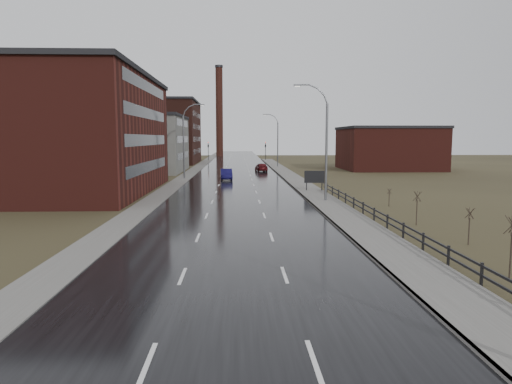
{
  "coord_description": "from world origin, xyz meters",
  "views": [
    {
      "loc": [
        0.21,
        -7.97,
        6.21
      ],
      "look_at": [
        1.29,
        19.15,
        3.0
      ],
      "focal_mm": 32.0,
      "sensor_mm": 36.0,
      "label": 1
    }
  ],
  "objects": [
    {
      "name": "road",
      "position": [
        0.0,
        60.0,
        0.03
      ],
      "size": [
        14.0,
        300.0,
        0.06
      ],
      "primitive_type": "cube",
      "color": "black",
      "rests_on": "ground"
    },
    {
      "name": "sidewalk_right",
      "position": [
        8.6,
        35.0,
        0.09
      ],
      "size": [
        3.2,
        180.0,
        0.18
      ],
      "primitive_type": "cube",
      "color": "#595651",
      "rests_on": "ground"
    },
    {
      "name": "curb_right",
      "position": [
        7.08,
        35.0,
        0.09
      ],
      "size": [
        0.16,
        180.0,
        0.18
      ],
      "primitive_type": "cube",
      "color": "slate",
      "rests_on": "ground"
    },
    {
      "name": "sidewalk_left",
      "position": [
        -8.2,
        60.0,
        0.06
      ],
      "size": [
        2.4,
        260.0,
        0.12
      ],
      "primitive_type": "cube",
      "color": "#595651",
      "rests_on": "ground"
    },
    {
      "name": "warehouse_near",
      "position": [
        -20.99,
        45.0,
        6.76
      ],
      "size": [
        22.44,
        28.56,
        13.5
      ],
      "color": "#471914",
      "rests_on": "ground"
    },
    {
      "name": "warehouse_mid",
      "position": [
        -17.99,
        78.0,
        5.26
      ],
      "size": [
        16.32,
        20.4,
        10.5
      ],
      "color": "slate",
      "rests_on": "ground"
    },
    {
      "name": "warehouse_far",
      "position": [
        -22.99,
        108.0,
        7.76
      ],
      "size": [
        26.52,
        24.48,
        15.5
      ],
      "color": "#331611",
      "rests_on": "ground"
    },
    {
      "name": "building_right",
      "position": [
        30.3,
        82.0,
        4.26
      ],
      "size": [
        18.36,
        16.32,
        8.5
      ],
      "color": "#471914",
      "rests_on": "ground"
    },
    {
      "name": "smokestack",
      "position": [
        -6.0,
        150.0,
        15.5
      ],
      "size": [
        2.7,
        2.7,
        30.7
      ],
      "color": "#331611",
      "rests_on": "ground"
    },
    {
      "name": "streetlight_right_mid",
      "position": [
        8.5,
        36.0,
        5.84
      ],
      "size": [
        3.36,
        0.28,
        11.35
      ],
      "color": "slate",
      "rests_on": "ground"
    },
    {
      "name": "streetlight_left",
      "position": [
        -7.7,
        62.0,
        5.84
      ],
      "size": [
        3.36,
        0.28,
        11.35
      ],
      "color": "slate",
      "rests_on": "ground"
    },
    {
      "name": "streetlight_right_far",
      "position": [
        8.5,
        90.0,
        5.84
      ],
      "size": [
        3.36,
        0.28,
        11.35
      ],
      "color": "slate",
      "rests_on": "ground"
    },
    {
      "name": "guardrail",
      "position": [
        10.3,
        18.31,
        0.71
      ],
      "size": [
        0.1,
        53.05,
        1.1
      ],
      "color": "black",
      "rests_on": "ground"
    },
    {
      "name": "shrub_c",
      "position": [
        12.24,
        11.21,
        1.51
      ],
      "size": [
        0.67,
        0.7,
        2.83
      ],
      "color": "#382D23",
      "rests_on": "ground"
    },
    {
      "name": "shrub_d",
      "position": [
        13.69,
        17.66,
        1.16
      ],
      "size": [
        0.52,
        0.55,
        2.19
      ],
      "color": "#382D23",
      "rests_on": "ground"
    },
    {
      "name": "shrub_e",
      "position": [
        13.04,
        23.85,
        1.3
      ],
      "size": [
        0.58,
        0.61,
        2.44
      ],
      "color": "#382D23",
      "rests_on": "ground"
    },
    {
      "name": "shrub_f",
      "position": [
        14.04,
        32.82,
        0.87
      ],
      "size": [
        0.4,
        0.42,
        1.64
      ],
      "color": "#382D23",
      "rests_on": "ground"
    },
    {
      "name": "billboard",
      "position": [
        9.1,
        44.46,
        1.68
      ],
      "size": [
        2.36,
        0.17,
        2.47
      ],
      "color": "black",
      "rests_on": "ground"
    },
    {
      "name": "traffic_light_left",
      "position": [
        -8.0,
        120.0,
        4.6
      ],
      "size": [
        0.58,
        2.73,
        5.3
      ],
      "color": "black",
      "rests_on": "ground"
    },
    {
      "name": "traffic_light_right",
      "position": [
        8.0,
        120.0,
        4.6
      ],
      "size": [
        0.58,
        2.73,
        5.3
      ],
      "color": "black",
      "rests_on": "ground"
    },
    {
      "name": "car_near",
      "position": [
        -1.5,
        60.12,
        0.81
      ],
      "size": [
        1.97,
        4.97,
        1.61
      ],
      "primitive_type": "imported",
      "rotation": [
        0.0,
        0.0,
        0.05
      ],
      "color": "#100D42",
      "rests_on": "ground"
    },
    {
      "name": "car_far",
      "position": [
        4.6,
        76.99,
        0.8
      ],
      "size": [
        2.45,
        4.89,
        1.6
      ],
      "primitive_type": "imported",
      "rotation": [
        0.0,
        0.0,
        3.26
      ],
      "color": "#460B0F",
      "rests_on": "ground"
    }
  ]
}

